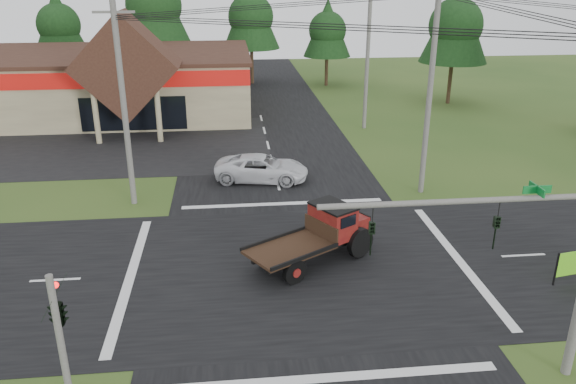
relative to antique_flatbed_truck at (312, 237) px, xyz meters
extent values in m
plane|color=#2D4B1A|center=(-0.61, -0.44, -1.21)|extent=(120.00, 120.00, 0.00)
cube|color=black|center=(-0.61, -0.44, -1.20)|extent=(12.00, 120.00, 0.02)
cube|color=black|center=(-0.61, -0.44, -1.20)|extent=(120.00, 12.00, 0.02)
cube|color=black|center=(-14.61, 18.56, -1.20)|extent=(28.00, 14.00, 0.02)
cube|color=gray|center=(-16.61, 29.56, 1.29)|extent=(30.00, 15.00, 5.00)
cube|color=#371E16|center=(-16.61, 29.56, 3.84)|extent=(30.40, 15.40, 0.30)
cube|color=#B4120D|center=(-16.61, 22.01, 2.89)|extent=(30.00, 0.12, 1.20)
cube|color=#371E16|center=(-10.61, 21.06, 4.09)|extent=(7.78, 4.00, 7.78)
cylinder|color=gray|center=(-12.81, 19.36, 0.79)|extent=(0.40, 0.40, 4.00)
cylinder|color=gray|center=(-8.41, 19.36, 0.79)|extent=(0.40, 0.40, 4.00)
cube|color=black|center=(-10.61, 22.04, 0.29)|extent=(8.00, 0.08, 2.60)
cylinder|color=#595651|center=(2.89, -7.94, 4.79)|extent=(8.00, 0.16, 0.16)
imported|color=black|center=(3.89, -7.94, 3.79)|extent=(0.16, 0.20, 1.00)
imported|color=black|center=(0.39, -7.94, 3.79)|extent=(0.16, 0.20, 1.00)
cube|color=#0C6626|center=(4.89, -7.94, 5.04)|extent=(0.80, 0.04, 0.22)
cylinder|color=#595651|center=(-8.11, -7.94, 0.99)|extent=(0.20, 0.20, 4.40)
imported|color=black|center=(-8.11, -7.74, 2.49)|extent=(0.53, 2.48, 1.00)
sphere|color=#FF0C0C|center=(-8.11, -7.59, 2.69)|extent=(0.18, 0.18, 0.18)
cylinder|color=#595651|center=(-8.61, 7.56, 4.04)|extent=(0.30, 0.30, 10.50)
cube|color=#595651|center=(-8.61, 7.56, 8.69)|extent=(2.00, 0.12, 0.12)
cylinder|color=#595651|center=(7.39, 7.56, 4.54)|extent=(0.30, 0.30, 11.50)
cylinder|color=#595651|center=(7.39, 21.56, 4.39)|extent=(0.30, 0.30, 11.20)
cylinder|color=#332316|center=(-20.61, 41.56, 0.54)|extent=(0.36, 0.36, 3.50)
cone|color=black|center=(-20.61, 41.56, 5.59)|extent=(5.60, 5.60, 6.60)
sphere|color=black|center=(-20.61, 41.56, 5.29)|extent=(4.40, 4.40, 4.40)
cylinder|color=#332316|center=(-10.61, 40.56, 1.06)|extent=(0.36, 0.36, 4.55)
cone|color=black|center=(-10.61, 40.56, 7.63)|extent=(7.28, 7.28, 8.58)
sphere|color=black|center=(-10.61, 40.56, 7.24)|extent=(5.72, 5.72, 5.72)
cylinder|color=#332316|center=(-0.61, 41.56, 0.71)|extent=(0.36, 0.36, 3.85)
cone|color=black|center=(-0.61, 41.56, 6.27)|extent=(6.16, 6.16, 7.26)
sphere|color=black|center=(-0.61, 41.56, 5.94)|extent=(4.84, 4.84, 4.84)
cylinder|color=#332316|center=(7.39, 39.56, 0.36)|extent=(0.36, 0.36, 3.15)
cone|color=black|center=(7.39, 39.56, 4.91)|extent=(5.04, 5.04, 5.94)
sphere|color=black|center=(7.39, 39.56, 4.64)|extent=(3.96, 3.96, 3.96)
cylinder|color=#332316|center=(17.39, 29.56, 0.71)|extent=(0.36, 0.36, 3.85)
cone|color=black|center=(17.39, 29.56, 6.27)|extent=(6.16, 6.16, 7.26)
sphere|color=black|center=(17.39, 29.56, 5.94)|extent=(4.84, 4.84, 4.84)
imported|color=silver|center=(-1.49, 10.40, -0.44)|extent=(5.90, 3.53, 1.53)
camera|label=1|loc=(-3.29, -21.23, 10.54)|focal=35.00mm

